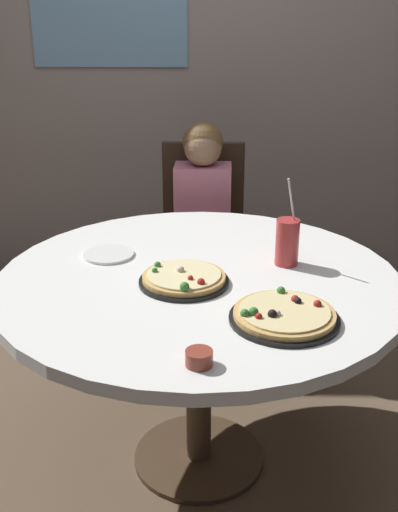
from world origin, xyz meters
The scene contains 10 objects.
ground_plane centered at (0.00, 0.00, 0.00)m, with size 8.00×8.00×0.00m, color brown.
wall_with_window centered at (0.00, 1.79, 1.45)m, with size 5.20×0.14×2.90m.
dining_table centered at (0.00, 0.00, 0.66)m, with size 1.33×1.33×0.75m.
chair_wooden centered at (0.00, 1.03, 0.53)m, with size 0.41×0.41×0.95m.
diner_child centered at (0.00, 0.84, 0.48)m, with size 0.26×0.41×1.08m.
pizza_veggie centered at (-0.05, -0.06, 0.77)m, with size 0.29×0.29×0.05m.
pizza_cheese centered at (0.25, -0.30, 0.77)m, with size 0.32×0.32×0.05m.
soda_cup centered at (0.30, 0.11, 0.83)m, with size 0.08×0.08×0.31m.
sauce_bowl centered at (0.01, -0.54, 0.77)m, with size 0.07×0.07×0.04m, color brown.
plate_small centered at (-0.32, 0.17, 0.76)m, with size 0.18×0.18×0.01m, color white.
Camera 1 is at (0.04, -1.90, 1.60)m, focal length 44.37 mm.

